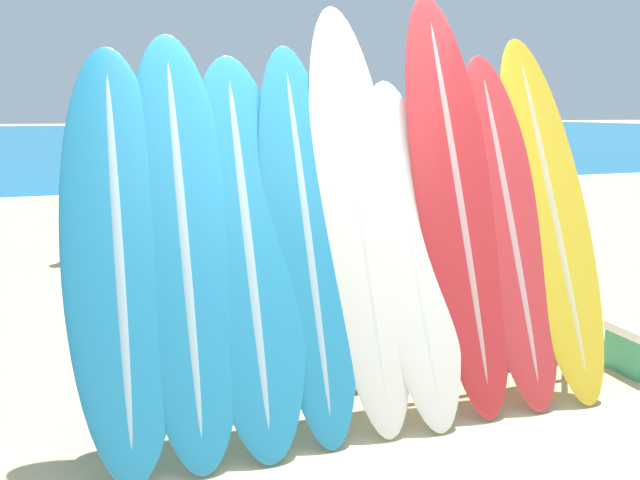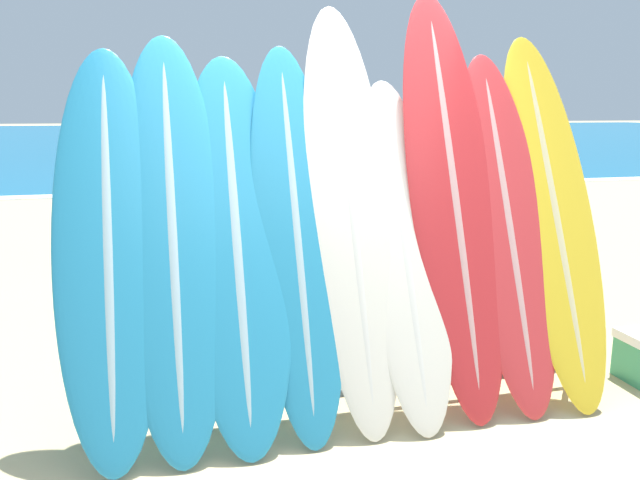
# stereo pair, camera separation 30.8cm
# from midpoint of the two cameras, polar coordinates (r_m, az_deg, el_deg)

# --- Properties ---
(ground_plane) EXTENTS (160.00, 160.00, 0.00)m
(ground_plane) POSITION_cam_midpoint_polar(r_m,az_deg,el_deg) (3.62, 4.80, -17.49)
(ground_plane) COLOR tan
(ocean_water) EXTENTS (120.00, 60.00, 0.01)m
(ocean_water) POSITION_cam_midpoint_polar(r_m,az_deg,el_deg) (42.99, -12.67, 9.26)
(ocean_water) COLOR #146693
(ocean_water) RESTS_ON ground_plane
(surfboard_rack) EXTENTS (2.99, 0.04, 0.87)m
(surfboard_rack) POSITION_cam_midpoint_polar(r_m,az_deg,el_deg) (3.69, 5.44, -8.82)
(surfboard_rack) COLOR slate
(surfboard_rack) RESTS_ON ground_plane
(surfboard_slot_0) EXTENTS (0.57, 1.05, 2.13)m
(surfboard_slot_0) POSITION_cam_midpoint_polar(r_m,az_deg,el_deg) (3.40, -16.35, -0.67)
(surfboard_slot_0) COLOR teal
(surfboard_slot_0) RESTS_ON ground_plane
(surfboard_slot_1) EXTENTS (0.57, 1.10, 2.21)m
(surfboard_slot_1) POSITION_cam_midpoint_polar(r_m,az_deg,el_deg) (3.41, -10.83, 0.36)
(surfboard_slot_1) COLOR teal
(surfboard_slot_1) RESTS_ON ground_plane
(surfboard_slot_2) EXTENTS (0.59, 1.06, 2.10)m
(surfboard_slot_2) POSITION_cam_midpoint_polar(r_m,az_deg,el_deg) (3.44, -5.12, -0.36)
(surfboard_slot_2) COLOR teal
(surfboard_slot_2) RESTS_ON ground_plane
(surfboard_slot_3) EXTENTS (0.50, 1.00, 2.16)m
(surfboard_slot_3) POSITION_cam_midpoint_polar(r_m,az_deg,el_deg) (3.51, 0.36, 0.44)
(surfboard_slot_3) COLOR teal
(surfboard_slot_3) RESTS_ON ground_plane
(surfboard_slot_4) EXTENTS (0.52, 1.10, 2.41)m
(surfboard_slot_4) POSITION_cam_midpoint_polar(r_m,az_deg,el_deg) (3.62, 5.28, 2.79)
(surfboard_slot_4) COLOR silver
(surfboard_slot_4) RESTS_ON ground_plane
(surfboard_slot_5) EXTENTS (0.51, 0.97, 1.96)m
(surfboard_slot_5) POSITION_cam_midpoint_polar(r_m,az_deg,el_deg) (3.69, 10.06, -0.72)
(surfboard_slot_5) COLOR silver
(surfboard_slot_5) RESTS_ON ground_plane
(surfboard_slot_6) EXTENTS (0.55, 1.08, 2.51)m
(surfboard_slot_6) POSITION_cam_midpoint_polar(r_m,az_deg,el_deg) (3.87, 14.27, 3.82)
(surfboard_slot_6) COLOR red
(surfboard_slot_6) RESTS_ON ground_plane
(surfboard_slot_7) EXTENTS (0.53, 0.96, 2.13)m
(surfboard_slot_7) POSITION_cam_midpoint_polar(r_m,az_deg,el_deg) (4.01, 18.86, 1.09)
(surfboard_slot_7) COLOR red
(surfboard_slot_7) RESTS_ON ground_plane
(surfboard_slot_8) EXTENTS (0.55, 1.07, 2.26)m
(surfboard_slot_8) POSITION_cam_midpoint_polar(r_m,az_deg,el_deg) (4.22, 22.52, 2.20)
(surfboard_slot_8) COLOR yellow
(surfboard_slot_8) RESTS_ON ground_plane
(person_near_water) EXTENTS (0.29, 0.29, 1.73)m
(person_near_water) POSITION_cam_midpoint_polar(r_m,az_deg,el_deg) (5.81, -1.06, 3.68)
(person_near_water) COLOR #846047
(person_near_water) RESTS_ON ground_plane
(person_far_left) EXTENTS (0.27, 0.21, 1.59)m
(person_far_left) POSITION_cam_midpoint_polar(r_m,az_deg,el_deg) (7.85, 10.73, 5.07)
(person_far_left) COLOR #A87A5B
(person_far_left) RESTS_ON ground_plane
(person_far_right) EXTENTS (0.24, 0.30, 1.78)m
(person_far_right) POSITION_cam_midpoint_polar(r_m,az_deg,el_deg) (8.14, -17.26, 5.69)
(person_far_right) COLOR #A87A5B
(person_far_right) RESTS_ON ground_plane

